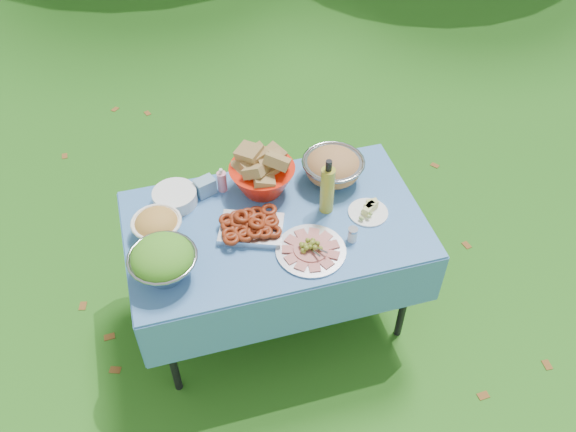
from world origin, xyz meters
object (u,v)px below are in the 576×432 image
object	(u,v)px
salad_bowl	(163,260)
charcuterie_platter	(311,246)
oil_bottle	(327,186)
pasta_bowl_steel	(333,166)
bread_bowl	(262,173)
picnic_table	(276,271)
plate_stack	(175,197)

from	to	relation	value
salad_bowl	charcuterie_platter	xyz separation A→B (m)	(0.68, -0.05, -0.06)
oil_bottle	charcuterie_platter	bearing A→B (deg)	-122.29
pasta_bowl_steel	oil_bottle	world-z (taller)	oil_bottle
bread_bowl	pasta_bowl_steel	distance (m)	0.37
charcuterie_platter	oil_bottle	size ratio (longest dim) A/B	1.05
bread_bowl	pasta_bowl_steel	xyz separation A→B (m)	(0.37, -0.02, -0.03)
picnic_table	plate_stack	world-z (taller)	plate_stack
plate_stack	charcuterie_platter	bearing A→B (deg)	-41.53
plate_stack	bread_bowl	xyz separation A→B (m)	(0.45, -0.02, 0.08)
salad_bowl	charcuterie_platter	distance (m)	0.68
salad_bowl	plate_stack	bearing A→B (deg)	76.24
picnic_table	charcuterie_platter	xyz separation A→B (m)	(0.12, -0.23, 0.42)
salad_bowl	oil_bottle	bearing A→B (deg)	13.68
plate_stack	oil_bottle	size ratio (longest dim) A/B	0.70
charcuterie_platter	oil_bottle	distance (m)	0.32
salad_bowl	pasta_bowl_steel	bearing A→B (deg)	23.67
bread_bowl	pasta_bowl_steel	world-z (taller)	bread_bowl
picnic_table	oil_bottle	world-z (taller)	oil_bottle
picnic_table	bread_bowl	bearing A→B (deg)	89.81
charcuterie_platter	salad_bowl	bearing A→B (deg)	176.19
bread_bowl	oil_bottle	bearing A→B (deg)	-40.30
salad_bowl	oil_bottle	xyz separation A→B (m)	(0.83, 0.20, 0.06)
plate_stack	pasta_bowl_steel	distance (m)	0.83
salad_bowl	bread_bowl	bearing A→B (deg)	37.59
pasta_bowl_steel	picnic_table	bearing A→B (deg)	-148.58
picnic_table	plate_stack	xyz separation A→B (m)	(-0.45, 0.27, 0.42)
charcuterie_platter	plate_stack	bearing A→B (deg)	138.47
charcuterie_platter	picnic_table	bearing A→B (deg)	117.00
plate_stack	pasta_bowl_steel	bearing A→B (deg)	-3.16
picnic_table	oil_bottle	bearing A→B (deg)	4.48
bread_bowl	charcuterie_platter	world-z (taller)	bread_bowl
pasta_bowl_steel	charcuterie_platter	world-z (taller)	pasta_bowl_steel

